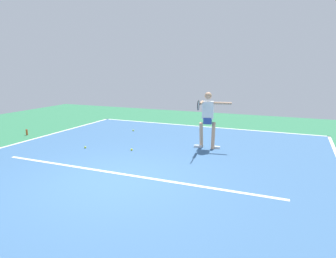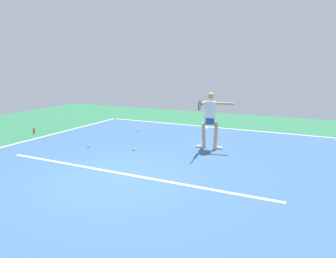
{
  "view_description": "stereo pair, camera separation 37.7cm",
  "coord_description": "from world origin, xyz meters",
  "views": [
    {
      "loc": [
        -3.63,
        5.42,
        2.51
      ],
      "look_at": [
        -0.57,
        -1.79,
        0.9
      ],
      "focal_mm": 32.47,
      "sensor_mm": 36.0,
      "label": 1
    },
    {
      "loc": [
        -3.98,
        5.27,
        2.51
      ],
      "look_at": [
        -0.57,
        -1.79,
        0.9
      ],
      "focal_mm": 32.47,
      "sensor_mm": 36.0,
      "label": 2
    }
  ],
  "objects": [
    {
      "name": "court_surface",
      "position": [
        0.0,
        0.0,
        0.0
      ],
      "size": [
        9.78,
        13.9,
        0.0
      ],
      "primitive_type": "cube",
      "color": "#38608E",
      "rests_on": "ground_plane"
    },
    {
      "name": "court_line_baseline_near",
      "position": [
        0.0,
        -6.9,
        0.0
      ],
      "size": [
        9.78,
        0.1,
        0.01
      ],
      "primitive_type": "cube",
      "color": "white",
      "rests_on": "ground_plane"
    },
    {
      "name": "tennis_ball_far_corner",
      "position": [
        0.88,
        -2.37,
        0.03
      ],
      "size": [
        0.07,
        0.07,
        0.07
      ],
      "primitive_type": "sphere",
      "color": "yellow",
      "rests_on": "ground_plane"
    },
    {
      "name": "tennis_ball_centre_court",
      "position": [
        2.25,
        -4.9,
        0.03
      ],
      "size": [
        0.07,
        0.07,
        0.07
      ],
      "primitive_type": "sphere",
      "color": "#C6E53D",
      "rests_on": "ground_plane"
    },
    {
      "name": "water_bottle",
      "position": [
        5.57,
        -2.73,
        0.11
      ],
      "size": [
        0.07,
        0.07,
        0.22
      ],
      "primitive_type": "cylinder",
      "color": "#D84C1E",
      "rests_on": "ground_plane"
    },
    {
      "name": "court_line_centre_mark",
      "position": [
        0.0,
        -6.7,
        0.0
      ],
      "size": [
        0.1,
        0.3,
        0.01
      ],
      "primitive_type": "cube",
      "color": "white",
      "rests_on": "ground_plane"
    },
    {
      "name": "tennis_player",
      "position": [
        -1.16,
        -3.55,
        1.01
      ],
      "size": [
        1.12,
        1.25,
        1.77
      ],
      "rotation": [
        0.0,
        0.0,
        0.16
      ],
      "color": "tan",
      "rests_on": "ground_plane"
    },
    {
      "name": "court_line_service",
      "position": [
        0.0,
        -0.47,
        0.0
      ],
      "size": [
        7.34,
        0.1,
        0.01
      ],
      "primitive_type": "cube",
      "color": "white",
      "rests_on": "ground_plane"
    },
    {
      "name": "tennis_ball_by_sideline",
      "position": [
        2.35,
        -2.04,
        0.03
      ],
      "size": [
        0.07,
        0.07,
        0.07
      ],
      "primitive_type": "sphere",
      "color": "#CCE033",
      "rests_on": "ground_plane"
    },
    {
      "name": "ground_plane",
      "position": [
        0.0,
        0.0,
        0.0
      ],
      "size": [
        22.03,
        22.03,
        0.0
      ],
      "primitive_type": "plane",
      "color": "#2D754C"
    }
  ]
}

